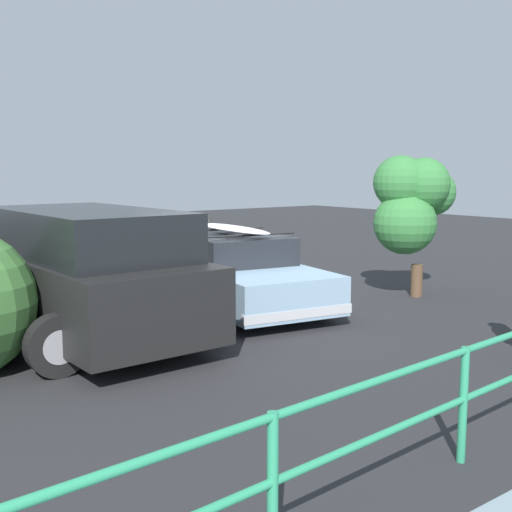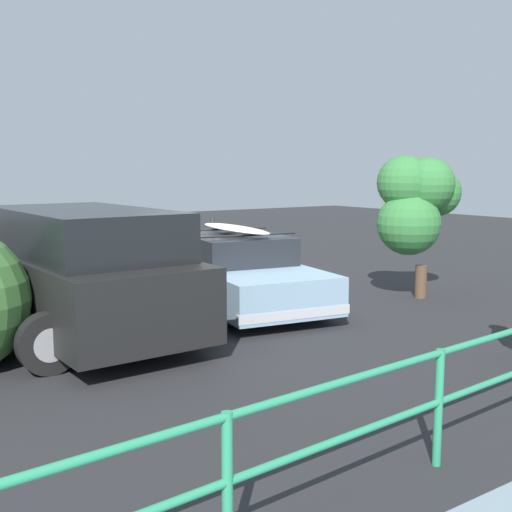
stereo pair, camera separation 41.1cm
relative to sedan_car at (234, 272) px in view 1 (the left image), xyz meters
The scene contains 4 objects.
ground_plane 0.66m from the sedan_car, 90.93° to the right, with size 44.00×44.00×0.02m, color #28282B.
sedan_car is the anchor object (origin of this frame).
suv_car 3.00m from the sedan_car, 11.76° to the left, with size 2.75×4.55×1.83m.
bush_near_left 3.58m from the sedan_car, 157.12° to the left, with size 1.69×1.26×2.63m.
Camera 1 is at (6.32, 9.33, 2.39)m, focal length 45.00 mm.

